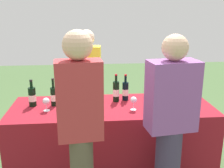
{
  "coord_description": "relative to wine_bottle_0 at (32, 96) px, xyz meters",
  "views": [
    {
      "loc": [
        -0.25,
        -2.75,
        1.84
      ],
      "look_at": [
        0.0,
        0.0,
        1.04
      ],
      "focal_mm": 42.99,
      "sensor_mm": 36.0,
      "label": 1
    }
  ],
  "objects": [
    {
      "name": "wine_bottle_4",
      "position": [
        1.32,
        -0.0,
        0.0
      ],
      "size": [
        0.07,
        0.07,
        0.31
      ],
      "color": "black",
      "rests_on": "tasting_table"
    },
    {
      "name": "menu_board",
      "position": [
        1.73,
        0.83,
        -0.42
      ],
      "size": [
        0.57,
        0.16,
        0.96
      ],
      "primitive_type": "cube",
      "rotation": [
        0.0,
        0.0,
        0.23
      ],
      "color": "white",
      "rests_on": "ground_plane"
    },
    {
      "name": "guest_0",
      "position": [
        0.54,
        -0.88,
        0.04
      ],
      "size": [
        0.37,
        0.23,
        1.68
      ],
      "rotation": [
        0.0,
        0.0,
        0.1
      ],
      "color": "brown",
      "rests_on": "ground_plane"
    },
    {
      "name": "wine_bottle_0",
      "position": [
        0.0,
        0.0,
        0.0
      ],
      "size": [
        0.08,
        0.08,
        0.3
      ],
      "color": "black",
      "rests_on": "tasting_table"
    },
    {
      "name": "wine_glass_2",
      "position": [
        0.65,
        -0.19,
        -0.01
      ],
      "size": [
        0.07,
        0.07,
        0.13
      ],
      "color": "silver",
      "rests_on": "tasting_table"
    },
    {
      "name": "guest_1",
      "position": [
        1.32,
        -0.73,
        -0.02
      ],
      "size": [
        0.45,
        0.28,
        1.63
      ],
      "rotation": [
        0.0,
        0.0,
        0.13
      ],
      "color": "#3F3351",
      "rests_on": "ground_plane"
    },
    {
      "name": "wine_glass_3",
      "position": [
        1.08,
        -0.22,
        -0.0
      ],
      "size": [
        0.07,
        0.07,
        0.15
      ],
      "color": "silver",
      "rests_on": "tasting_table"
    },
    {
      "name": "ground_plane",
      "position": [
        0.87,
        -0.08,
        -0.9
      ],
      "size": [
        12.0,
        12.0,
        0.0
      ],
      "primitive_type": "plane",
      "color": "#476638"
    },
    {
      "name": "tasting_table",
      "position": [
        0.87,
        -0.08,
        -0.5
      ],
      "size": [
        2.21,
        0.81,
        0.79
      ],
      "primitive_type": "cube",
      "color": "maroon",
      "rests_on": "ground_plane"
    },
    {
      "name": "wine_bottle_3",
      "position": [
        1.04,
        0.1,
        0.0
      ],
      "size": [
        0.07,
        0.07,
        0.31
      ],
      "color": "black",
      "rests_on": "tasting_table"
    },
    {
      "name": "server_pouring",
      "position": [
        0.6,
        0.6,
        -0.04
      ],
      "size": [
        0.37,
        0.23,
        1.56
      ],
      "rotation": [
        0.0,
        0.0,
        3.03
      ],
      "color": "#3F3351",
      "rests_on": "ground_plane"
    },
    {
      "name": "wine_bottle_1",
      "position": [
        0.23,
        -0.01,
        0.0
      ],
      "size": [
        0.07,
        0.07,
        0.31
      ],
      "color": "black",
      "rests_on": "tasting_table"
    },
    {
      "name": "wine_glass_0",
      "position": [
        0.17,
        -0.16,
        -0.01
      ],
      "size": [
        0.07,
        0.07,
        0.14
      ],
      "color": "silver",
      "rests_on": "tasting_table"
    },
    {
      "name": "ice_bucket",
      "position": [
        1.54,
        0.07,
        -0.01
      ],
      "size": [
        0.21,
        0.21,
        0.2
      ],
      "primitive_type": "cylinder",
      "color": "silver",
      "rests_on": "tasting_table"
    },
    {
      "name": "wine_bottle_2",
      "position": [
        0.92,
        0.07,
        0.01
      ],
      "size": [
        0.07,
        0.07,
        0.32
      ],
      "color": "black",
      "rests_on": "tasting_table"
    },
    {
      "name": "wine_glass_4",
      "position": [
        1.57,
        -0.29,
        -0.0
      ],
      "size": [
        0.07,
        0.07,
        0.15
      ],
      "color": "silver",
      "rests_on": "tasting_table"
    },
    {
      "name": "wine_bottle_5",
      "position": [
        1.75,
        0.06,
        0.01
      ],
      "size": [
        0.07,
        0.07,
        0.32
      ],
      "color": "black",
      "rests_on": "tasting_table"
    },
    {
      "name": "wine_glass_1",
      "position": [
        0.52,
        -0.25,
        -0.01
      ],
      "size": [
        0.07,
        0.07,
        0.14
      ],
      "color": "silver",
      "rests_on": "tasting_table"
    }
  ]
}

